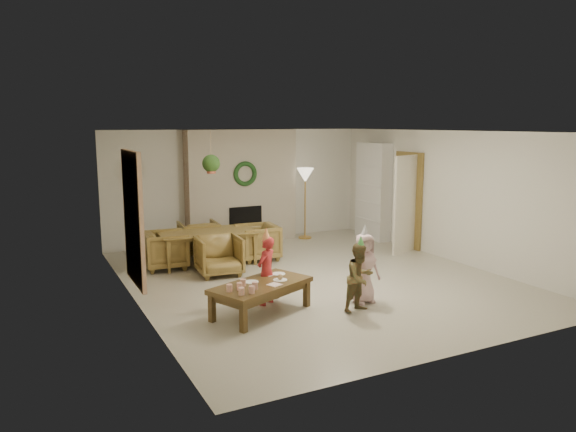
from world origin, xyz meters
TOP-DOWN VIEW (x-y plane):
  - floor at (0.00, 0.00)m, footprint 7.00×7.00m
  - ceiling at (0.00, 0.00)m, footprint 7.00×7.00m
  - wall_back at (0.00, 3.50)m, footprint 7.00×0.00m
  - wall_front at (0.00, -3.50)m, footprint 7.00×0.00m
  - wall_left at (-3.00, 0.00)m, footprint 0.00×7.00m
  - wall_right at (3.00, 0.00)m, footprint 0.00×7.00m
  - fireplace_mass at (0.00, 3.30)m, footprint 2.50×0.40m
  - fireplace_hearth at (0.00, 2.95)m, footprint 1.60×0.30m
  - fireplace_firebox at (0.00, 3.12)m, footprint 0.75×0.12m
  - fireplace_wreath at (0.00, 3.07)m, footprint 0.54×0.10m
  - floor_lamp_base at (1.44, 3.00)m, footprint 0.30×0.30m
  - floor_lamp_post at (1.44, 3.00)m, footprint 0.03×0.03m
  - floor_lamp_shade at (1.44, 3.00)m, footprint 0.39×0.39m
  - bookshelf_carcass at (2.84, 2.30)m, footprint 0.30×1.00m
  - bookshelf_shelf_a at (2.82, 2.30)m, footprint 0.30×0.92m
  - bookshelf_shelf_b at (2.82, 2.30)m, footprint 0.30×0.92m
  - bookshelf_shelf_c at (2.82, 2.30)m, footprint 0.30×0.92m
  - bookshelf_shelf_d at (2.82, 2.30)m, footprint 0.30×0.92m
  - books_row_lower at (2.80, 2.15)m, footprint 0.20×0.40m
  - books_row_mid at (2.80, 2.35)m, footprint 0.20×0.44m
  - books_row_upper at (2.80, 2.20)m, footprint 0.20×0.36m
  - door_frame at (2.96, 1.20)m, footprint 0.05×0.86m
  - door_leaf at (2.58, 0.82)m, footprint 0.77×0.32m
  - curtain_panel at (-2.96, 0.20)m, footprint 0.06×1.20m
  - dining_table at (-1.32, 1.72)m, footprint 1.86×1.14m
  - dining_chair_near at (-1.38, 0.94)m, footprint 0.80×0.82m
  - dining_chair_far at (-1.26, 2.51)m, footprint 0.80×0.82m
  - dining_chair_left at (-2.11, 1.78)m, footprint 0.82×0.80m
  - dining_chair_right at (-0.34, 1.64)m, footprint 0.82×0.80m
  - hanging_plant_cord at (-1.30, 1.50)m, footprint 0.01×0.01m
  - hanging_plant_pot at (-1.30, 1.50)m, footprint 0.16×0.16m
  - hanging_plant_foliage at (-1.30, 1.50)m, footprint 0.32×0.32m
  - coffee_table_top at (-1.53, -1.22)m, footprint 1.61×1.24m
  - coffee_table_apron at (-1.53, -1.22)m, footprint 1.47×1.09m
  - coffee_leg_fl at (-2.01, -1.75)m, footprint 0.10×0.10m
  - coffee_leg_fr at (-0.81, -1.22)m, footprint 0.10×0.10m
  - coffee_leg_bl at (-2.25, -1.21)m, footprint 0.10×0.10m
  - coffee_leg_br at (-1.05, -0.68)m, footprint 0.10×0.10m
  - cup_a at (-1.97, -1.59)m, footprint 0.10×0.10m
  - cup_b at (-2.06, -1.39)m, footprint 0.10×0.10m
  - cup_c at (-1.83, -1.59)m, footprint 0.10×0.10m
  - cup_d at (-1.92, -1.39)m, footprint 0.10×0.10m
  - cup_e at (-1.72, -1.45)m, footprint 0.10×0.10m
  - cup_f at (-1.81, -1.24)m, footprint 0.10×0.10m
  - plate_a at (-1.63, -1.12)m, footprint 0.26×0.26m
  - plate_b at (-1.23, -1.21)m, footprint 0.26×0.26m
  - plate_c at (-1.12, -0.91)m, footprint 0.26×0.26m
  - food_scoop at (-1.23, -1.21)m, footprint 0.10×0.10m
  - napkin_left at (-1.40, -1.38)m, footprint 0.22×0.22m
  - napkin_right at (-1.25, -0.88)m, footprint 0.22×0.22m
  - child_red at (-1.29, -0.87)m, footprint 0.44×0.41m
  - party_hat_red at (-1.29, -0.87)m, footprint 0.17×0.17m
  - child_plaid at (-0.24, -1.74)m, footprint 0.55×0.46m
  - party_hat_plaid at (-0.24, -1.74)m, footprint 0.13×0.13m
  - child_pink at (0.03, -1.44)m, footprint 0.53×0.36m
  - party_hat_pink at (0.03, -1.44)m, footprint 0.15×0.15m

SIDE VIEW (x-z plane):
  - floor at x=0.00m, z-range 0.00..0.00m
  - floor_lamp_base at x=1.44m, z-range 0.00..0.03m
  - fireplace_hearth at x=0.00m, z-range 0.00..0.12m
  - coffee_leg_fl at x=-2.01m, z-range 0.00..0.38m
  - coffee_leg_fr at x=-0.81m, z-range 0.00..0.38m
  - coffee_leg_bl at x=-2.25m, z-range 0.00..0.38m
  - coffee_leg_br at x=-1.05m, z-range 0.00..0.38m
  - dining_table at x=-1.32m, z-range 0.00..0.63m
  - coffee_table_apron at x=-1.53m, z-range 0.29..0.38m
  - dining_chair_near at x=-1.38m, z-range 0.00..0.70m
  - dining_chair_far at x=-1.26m, z-range 0.00..0.70m
  - dining_chair_left at x=-2.11m, z-range 0.00..0.70m
  - dining_chair_right at x=-0.34m, z-range 0.00..0.70m
  - coffee_table_top at x=-1.53m, z-range 0.38..0.44m
  - napkin_left at x=-1.40m, z-range 0.44..0.45m
  - napkin_right at x=-1.25m, z-range 0.44..0.45m
  - plate_a at x=-1.63m, z-range 0.44..0.45m
  - plate_b at x=-1.23m, z-range 0.44..0.45m
  - plate_c at x=-1.12m, z-range 0.44..0.45m
  - fireplace_firebox at x=0.00m, z-range 0.07..0.82m
  - bookshelf_shelf_a at x=2.82m, z-range 0.43..0.47m
  - child_plaid at x=-0.24m, z-range 0.00..0.98m
  - food_scoop at x=-1.23m, z-range 0.45..0.53m
  - cup_a at x=-1.97m, z-range 0.44..0.54m
  - cup_b at x=-2.06m, z-range 0.44..0.54m
  - cup_c at x=-1.83m, z-range 0.44..0.54m
  - cup_d at x=-1.92m, z-range 0.44..0.54m
  - cup_e at x=-1.72m, z-range 0.44..0.54m
  - cup_f at x=-1.81m, z-range 0.44..0.54m
  - child_red at x=-1.29m, z-range 0.00..1.01m
  - child_pink at x=0.03m, z-range 0.00..1.05m
  - books_row_lower at x=2.80m, z-range 0.47..0.71m
  - floor_lamp_post at x=1.44m, z-range 0.03..1.49m
  - bookshelf_shelf_b at x=2.82m, z-range 0.83..0.86m
  - books_row_mid at x=2.80m, z-range 0.87..1.11m
  - door_leaf at x=2.58m, z-range 0.00..2.00m
  - door_frame at x=2.96m, z-range 0.00..2.04m
  - party_hat_plaid at x=-0.24m, z-range 0.94..1.10m
  - party_hat_red at x=-1.29m, z-range 0.96..1.15m
  - party_hat_pink at x=0.03m, z-range 0.99..1.18m
  - bookshelf_carcass at x=2.84m, z-range 0.00..2.20m
  - wall_back at x=0.00m, z-range -2.25..4.75m
  - wall_front at x=0.00m, z-range -2.25..4.75m
  - wall_left at x=-3.00m, z-range -2.25..4.75m
  - wall_right at x=3.00m, z-range -2.25..4.75m
  - fireplace_mass at x=0.00m, z-range 0.00..2.50m
  - bookshelf_shelf_c at x=2.82m, z-range 1.24..1.26m
  - curtain_panel at x=-2.96m, z-range 0.25..2.25m
  - books_row_upper at x=2.80m, z-range 1.27..1.49m
  - floor_lamp_shade at x=1.44m, z-range 1.30..1.63m
  - fireplace_wreath at x=0.00m, z-range 1.28..1.82m
  - bookshelf_shelf_d at x=2.82m, z-range 1.64..1.66m
  - hanging_plant_pot at x=-1.30m, z-range 1.74..1.86m
  - hanging_plant_foliage at x=-1.30m, z-range 1.76..2.08m
  - hanging_plant_cord at x=-1.30m, z-range 1.80..2.50m
  - ceiling at x=0.00m, z-range 2.50..2.50m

